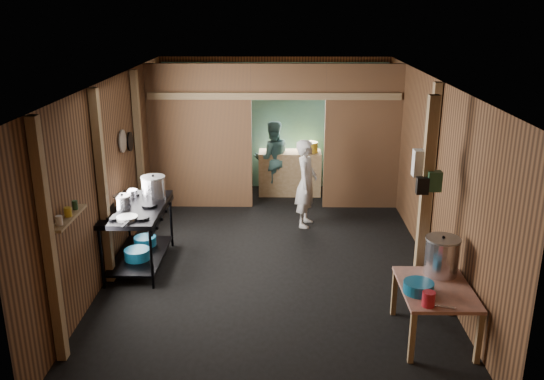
{
  "coord_description": "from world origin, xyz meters",
  "views": [
    {
      "loc": [
        0.11,
        -7.78,
        3.58
      ],
      "look_at": [
        0.0,
        -0.2,
        1.1
      ],
      "focal_mm": 37.74,
      "sensor_mm": 36.0,
      "label": 1
    }
  ],
  "objects_px": {
    "yellow_tub": "(309,147)",
    "cook": "(306,183)",
    "prep_table": "(434,312)",
    "stove_pot_large": "(154,188)",
    "pink_bucket": "(429,299)",
    "stock_pot": "(442,257)",
    "gas_range": "(139,236)"
  },
  "relations": [
    {
      "from": "yellow_tub",
      "to": "cook",
      "type": "bearing_deg",
      "value": -93.94
    },
    {
      "from": "prep_table",
      "to": "yellow_tub",
      "type": "height_order",
      "value": "yellow_tub"
    },
    {
      "from": "prep_table",
      "to": "cook",
      "type": "distance_m",
      "value": 3.66
    },
    {
      "from": "stove_pot_large",
      "to": "pink_bucket",
      "type": "height_order",
      "value": "stove_pot_large"
    },
    {
      "from": "stock_pot",
      "to": "pink_bucket",
      "type": "height_order",
      "value": "stock_pot"
    },
    {
      "from": "gas_range",
      "to": "pink_bucket",
      "type": "xyz_separation_m",
      "value": [
        3.52,
        -2.2,
        0.25
      ]
    },
    {
      "from": "gas_range",
      "to": "pink_bucket",
      "type": "distance_m",
      "value": 4.16
    },
    {
      "from": "stock_pot",
      "to": "yellow_tub",
      "type": "relative_size",
      "value": 1.34
    },
    {
      "from": "gas_range",
      "to": "stock_pot",
      "type": "bearing_deg",
      "value": -20.82
    },
    {
      "from": "gas_range",
      "to": "stove_pot_large",
      "type": "xyz_separation_m",
      "value": [
        0.17,
        0.36,
        0.6
      ]
    },
    {
      "from": "prep_table",
      "to": "yellow_tub",
      "type": "distance_m",
      "value": 5.26
    },
    {
      "from": "gas_range",
      "to": "pink_bucket",
      "type": "bearing_deg",
      "value": -31.96
    },
    {
      "from": "prep_table",
      "to": "yellow_tub",
      "type": "xyz_separation_m",
      "value": [
        -1.17,
        5.09,
        0.64
      ]
    },
    {
      "from": "stove_pot_large",
      "to": "gas_range",
      "type": "bearing_deg",
      "value": -115.0
    },
    {
      "from": "gas_range",
      "to": "cook",
      "type": "distance_m",
      "value": 2.93
    },
    {
      "from": "prep_table",
      "to": "stock_pot",
      "type": "relative_size",
      "value": 2.26
    },
    {
      "from": "stock_pot",
      "to": "cook",
      "type": "relative_size",
      "value": 0.31
    },
    {
      "from": "gas_range",
      "to": "stock_pot",
      "type": "xyz_separation_m",
      "value": [
        3.84,
        -1.46,
        0.38
      ]
    },
    {
      "from": "prep_table",
      "to": "stove_pot_large",
      "type": "relative_size",
      "value": 3.01
    },
    {
      "from": "yellow_tub",
      "to": "cook",
      "type": "xyz_separation_m",
      "value": [
        -0.12,
        -1.68,
        -0.21
      ]
    },
    {
      "from": "yellow_tub",
      "to": "prep_table",
      "type": "bearing_deg",
      "value": -77.08
    },
    {
      "from": "prep_table",
      "to": "stock_pot",
      "type": "distance_m",
      "value": 0.63
    },
    {
      "from": "stock_pot",
      "to": "prep_table",
      "type": "bearing_deg",
      "value": -111.36
    },
    {
      "from": "prep_table",
      "to": "pink_bucket",
      "type": "bearing_deg",
      "value": -114.89
    },
    {
      "from": "gas_range",
      "to": "prep_table",
      "type": "relative_size",
      "value": 1.45
    },
    {
      "from": "pink_bucket",
      "to": "cook",
      "type": "height_order",
      "value": "cook"
    },
    {
      "from": "gas_range",
      "to": "cook",
      "type": "xyz_separation_m",
      "value": [
        2.43,
        1.61,
        0.29
      ]
    },
    {
      "from": "prep_table",
      "to": "yellow_tub",
      "type": "bearing_deg",
      "value": 102.92
    },
    {
      "from": "pink_bucket",
      "to": "cook",
      "type": "distance_m",
      "value": 3.96
    },
    {
      "from": "cook",
      "to": "gas_range",
      "type": "bearing_deg",
      "value": 137.31
    },
    {
      "from": "prep_table",
      "to": "stock_pot",
      "type": "xyz_separation_m",
      "value": [
        0.13,
        0.33,
        0.52
      ]
    },
    {
      "from": "pink_bucket",
      "to": "yellow_tub",
      "type": "bearing_deg",
      "value": 100.09
    }
  ]
}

